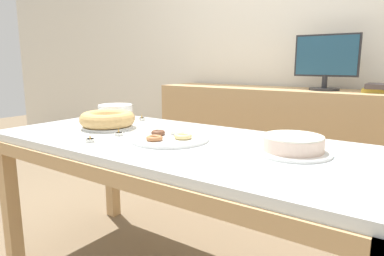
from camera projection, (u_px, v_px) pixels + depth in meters
wall_back at (297, 35)px, 2.70m from camera, size 8.00×0.10×2.60m
dining_table at (179, 158)px, 1.58m from camera, size 1.86×0.84×0.73m
sideboard at (277, 147)px, 2.62m from camera, size 1.93×0.44×0.89m
computer_monitor at (326, 62)px, 2.33m from camera, size 0.42×0.20×0.38m
book_stack at (382, 88)px, 2.16m from camera, size 0.24×0.18×0.06m
cake_chocolate_round at (293, 145)px, 1.32m from camera, size 0.30×0.30×0.07m
cake_golden_bundt at (108, 120)px, 1.83m from camera, size 0.29×0.29×0.09m
pastry_platter at (169, 138)px, 1.55m from camera, size 0.36×0.36×0.04m
plate_stack at (116, 112)px, 2.13m from camera, size 0.21×0.21×0.09m
tealight_centre at (90, 140)px, 1.51m from camera, size 0.04×0.04×0.04m
tealight_right_edge at (119, 134)px, 1.65m from camera, size 0.04×0.04×0.04m
tealight_left_edge at (142, 119)px, 2.08m from camera, size 0.04×0.04×0.04m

